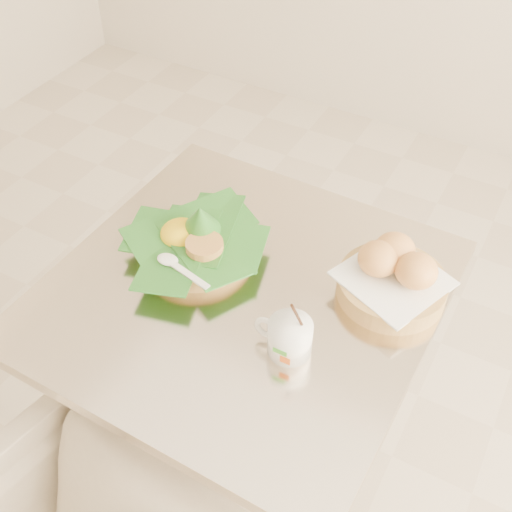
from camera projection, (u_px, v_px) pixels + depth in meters
The scene contains 5 objects.
floor at pixel (212, 450), 1.79m from camera, with size 3.60×3.60×0.00m, color beige.
cafe_table at pixel (244, 359), 1.37m from camera, with size 0.71×0.71×0.75m.
rice_basket at pixel (195, 239), 1.26m from camera, with size 0.27×0.27×0.14m.
bread_basket at pixel (393, 276), 1.18m from camera, with size 0.22×0.22×0.11m.
coffee_mug at pixel (289, 336), 1.09m from camera, with size 0.11×0.08×0.13m.
Camera 1 is at (0.54, -0.73, 1.65)m, focal length 45.00 mm.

